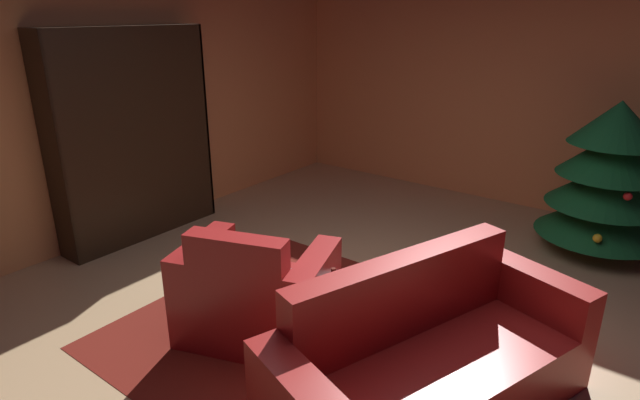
% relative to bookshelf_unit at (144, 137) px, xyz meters
% --- Properties ---
extents(ground_plane, '(8.05, 8.05, 0.00)m').
position_rel_bookshelf_unit_xyz_m(ground_plane, '(2.75, -0.22, -1.01)').
color(ground_plane, tan).
extents(wall_back, '(6.04, 0.06, 2.63)m').
position_rel_bookshelf_unit_xyz_m(wall_back, '(2.75, 3.16, 0.31)').
color(wall_back, '#D7894F').
rests_on(wall_back, ground).
extents(wall_left, '(0.06, 6.83, 2.63)m').
position_rel_bookshelf_unit_xyz_m(wall_left, '(-0.24, -0.22, 0.31)').
color(wall_left, '#D7894F').
rests_on(wall_left, ground).
extents(area_rug, '(2.91, 2.35, 0.01)m').
position_rel_bookshelf_unit_xyz_m(area_rug, '(2.68, -0.51, -1.01)').
color(area_rug, maroon).
rests_on(area_rug, ground).
extents(bookshelf_unit, '(0.33, 1.66, 2.08)m').
position_rel_bookshelf_unit_xyz_m(bookshelf_unit, '(0.00, 0.00, 0.00)').
color(bookshelf_unit, black).
rests_on(bookshelf_unit, ground).
extents(armchair_red, '(1.21, 1.02, 0.89)m').
position_rel_bookshelf_unit_xyz_m(armchair_red, '(2.21, -0.74, -0.69)').
color(armchair_red, maroon).
rests_on(armchair_red, ground).
extents(couch_red, '(1.36, 2.10, 0.89)m').
position_rel_bookshelf_unit_xyz_m(couch_red, '(3.51, -0.68, -0.71)').
color(couch_red, maroon).
rests_on(couch_red, ground).
extents(coffee_table, '(0.72, 0.72, 0.43)m').
position_rel_bookshelf_unit_xyz_m(coffee_table, '(2.59, -0.59, -0.62)').
color(coffee_table, black).
rests_on(coffee_table, ground).
extents(book_stack_on_table, '(0.22, 0.16, 0.09)m').
position_rel_bookshelf_unit_xyz_m(book_stack_on_table, '(2.65, -0.60, -0.53)').
color(book_stack_on_table, gold).
rests_on(book_stack_on_table, coffee_table).
extents(bottle_on_table, '(0.08, 0.08, 0.24)m').
position_rel_bookshelf_unit_xyz_m(bottle_on_table, '(2.79, -0.61, -0.48)').
color(bottle_on_table, '#57241C').
rests_on(bottle_on_table, coffee_table).
extents(decorated_tree, '(1.14, 1.14, 1.46)m').
position_rel_bookshelf_unit_xyz_m(decorated_tree, '(3.86, 2.29, -0.27)').
color(decorated_tree, brown).
rests_on(decorated_tree, ground).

